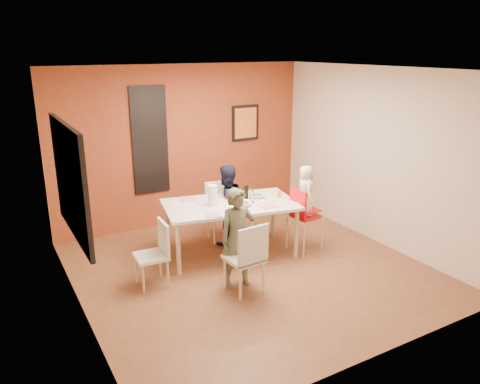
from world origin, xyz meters
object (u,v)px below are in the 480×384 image
dining_table (230,208)px  high_chair (303,214)px  chair_left (157,250)px  paper_towel_roll (213,196)px  chair_near (248,255)px  child_far (226,205)px  wine_bottle (246,194)px  toddler (305,190)px  child_near (238,238)px  chair_far (220,208)px

dining_table → high_chair: size_ratio=2.13×
chair_left → paper_towel_roll: 1.17m
chair_near → child_far: 1.61m
wine_bottle → toddler: bearing=-26.1°
high_chair → wine_bottle: 0.91m
child_far → wine_bottle: size_ratio=5.09×
chair_near → high_chair: size_ratio=0.95×
high_chair → chair_left: bearing=81.8°
child_near → wine_bottle: (0.62, 0.85, 0.26)m
paper_towel_roll → wine_bottle: bearing=-10.3°
dining_table → high_chair: high_chair is taller
dining_table → toddler: size_ratio=2.76×
chair_far → child_near: bearing=-98.9°
dining_table → chair_far: bearing=76.6°
chair_left → toddler: (2.29, -0.09, 0.47)m
chair_left → wine_bottle: size_ratio=3.41×
high_chair → chair_far: bearing=32.8°
high_chair → child_far: bearing=40.7°
child_far → toddler: (0.89, -0.81, 0.32)m
chair_far → toddler: size_ratio=1.23×
dining_table → paper_towel_roll: bearing=172.4°
dining_table → chair_near: (-0.38, -1.14, -0.20)m
toddler → child_far: bearing=64.5°
high_chair → toddler: bearing=-85.5°
chair_near → child_far: size_ratio=0.73×
high_chair → toddler: 0.36m
chair_near → chair_left: size_ratio=1.09×
chair_far → wine_bottle: bearing=-71.9°
child_far → paper_towel_roll: 0.61m
child_near → paper_towel_roll: 0.99m
child_near → child_far: 1.38m
chair_left → high_chair: bearing=90.4°
chair_far → child_near: 1.61m
chair_left → child_near: (0.89, -0.55, 0.18)m
chair_near → chair_far: 1.84m
chair_left → toddler: size_ratio=1.13×
chair_far → wine_bottle: wine_bottle is taller
high_chair → toddler: toddler is taller
chair_far → paper_towel_roll: paper_towel_roll is taller
child_near → chair_near: bearing=-81.0°
high_chair → child_near: size_ratio=0.74×
wine_bottle → child_far: bearing=103.8°
chair_near → child_near: size_ratio=0.71×
chair_left → child_near: 1.06m
dining_table → chair_far: chair_far is taller
child_near → chair_left: bearing=155.7°
dining_table → child_far: child_far is taller
chair_left → toddler: 2.34m
dining_table → toddler: 1.13m
dining_table → chair_near: bearing=-108.3°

